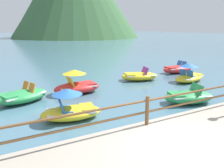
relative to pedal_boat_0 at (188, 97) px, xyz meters
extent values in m
plane|color=#477084|center=(-3.71, 36.72, -0.30)|extent=(200.00, 200.00, 0.00)
cylinder|color=brown|center=(-3.71, -1.73, 0.57)|extent=(0.12, 0.12, 0.95)
cylinder|color=brown|center=(-3.71, -1.73, 0.91)|extent=(23.80, 0.07, 0.07)
cylinder|color=brown|center=(-3.71, -1.73, 0.53)|extent=(23.80, 0.07, 0.07)
ellipsoid|color=green|center=(0.01, 0.00, -0.02)|extent=(2.59, 1.87, 0.57)
cube|color=silver|center=(0.01, 0.00, 0.08)|extent=(2.04, 1.51, 0.06)
cube|color=#339956|center=(0.25, 0.18, 0.15)|extent=(0.50, 0.50, 0.08)
cube|color=#339956|center=(0.42, 0.13, 0.37)|extent=(0.32, 0.44, 0.43)
cube|color=#339956|center=(0.11, -0.29, 0.15)|extent=(0.50, 0.50, 0.08)
cube|color=#339956|center=(0.28, -0.34, 0.37)|extent=(0.32, 0.44, 0.43)
cube|color=green|center=(-0.60, 0.19, 0.14)|extent=(0.75, 0.98, 0.12)
ellipsoid|color=yellow|center=(3.32, 3.08, -0.07)|extent=(2.74, 1.79, 0.46)
cube|color=silver|center=(3.32, 3.08, 0.01)|extent=(2.15, 1.45, 0.06)
cube|color=blue|center=(3.19, 2.79, 0.08)|extent=(0.48, 0.48, 0.08)
cube|color=blue|center=(3.02, 2.75, 0.30)|extent=(0.29, 0.44, 0.43)
cube|color=blue|center=(3.08, 3.28, 0.08)|extent=(0.48, 0.48, 0.08)
cube|color=blue|center=(2.91, 3.24, 0.30)|extent=(0.29, 0.44, 0.43)
cube|color=yellow|center=(4.00, 3.24, 0.07)|extent=(0.74, 0.98, 0.12)
cone|color=blue|center=(3.20, 3.05, 0.78)|extent=(1.43, 1.43, 0.22)
ellipsoid|color=green|center=(-6.70, 3.85, -0.02)|extent=(2.80, 2.14, 0.57)
cube|color=silver|center=(-6.70, 3.85, 0.08)|extent=(2.20, 1.72, 0.06)
cube|color=orange|center=(-6.62, 4.17, 0.15)|extent=(0.51, 0.51, 0.08)
cube|color=orange|center=(-6.45, 4.23, 0.37)|extent=(0.33, 0.45, 0.43)
cube|color=orange|center=(-6.43, 3.65, 0.15)|extent=(0.51, 0.51, 0.08)
cube|color=orange|center=(-6.26, 3.71, 0.37)|extent=(0.33, 0.45, 0.43)
cube|color=green|center=(-7.34, 3.62, 0.14)|extent=(0.84, 1.10, 0.12)
ellipsoid|color=yellow|center=(-5.37, 0.79, -0.05)|extent=(2.48, 1.59, 0.50)
cube|color=silver|center=(-5.37, 0.79, 0.03)|extent=(1.94, 1.29, 0.06)
cube|color=blue|center=(-5.59, 0.59, 0.10)|extent=(0.47, 0.47, 0.08)
cube|color=blue|center=(-5.76, 0.62, 0.32)|extent=(0.28, 0.43, 0.43)
cube|color=blue|center=(-5.50, 1.05, 0.10)|extent=(0.47, 0.47, 0.08)
cube|color=blue|center=(-5.68, 1.09, 0.32)|extent=(0.28, 0.43, 0.43)
cube|color=yellow|center=(-4.75, 0.67, 0.09)|extent=(0.65, 0.91, 0.12)
cone|color=blue|center=(-5.49, 0.81, 0.80)|extent=(1.32, 1.32, 0.22)
ellipsoid|color=yellow|center=(0.74, 4.90, -0.04)|extent=(2.72, 1.96, 0.53)
cube|color=silver|center=(0.74, 4.90, 0.05)|extent=(2.14, 1.57, 0.06)
cube|color=purple|center=(0.99, 5.09, 0.12)|extent=(0.50, 0.50, 0.08)
cube|color=purple|center=(1.16, 5.04, 0.34)|extent=(0.32, 0.44, 0.43)
cube|color=purple|center=(0.84, 4.60, 0.12)|extent=(0.50, 0.50, 0.08)
cube|color=purple|center=(1.01, 4.55, 0.34)|extent=(0.32, 0.44, 0.43)
cube|color=yellow|center=(0.10, 5.10, 0.11)|extent=(0.78, 1.02, 0.12)
ellipsoid|color=red|center=(4.72, 5.53, -0.02)|extent=(2.59, 1.33, 0.57)
cube|color=silver|center=(4.72, 5.53, 0.08)|extent=(2.02, 1.09, 0.06)
cube|color=blue|center=(4.92, 5.76, 0.15)|extent=(0.42, 0.42, 0.08)
cube|color=blue|center=(5.10, 5.76, 0.37)|extent=(0.23, 0.41, 0.43)
cube|color=blue|center=(4.89, 5.28, 0.15)|extent=(0.42, 0.42, 0.08)
cube|color=blue|center=(5.07, 5.27, 0.37)|extent=(0.23, 0.41, 0.43)
cube|color=red|center=(4.02, 5.56, 0.14)|extent=(0.60, 0.88, 0.12)
ellipsoid|color=red|center=(-3.93, 4.01, -0.01)|extent=(2.51, 1.34, 0.59)
cube|color=silver|center=(-3.93, 4.01, 0.10)|extent=(1.96, 1.10, 0.06)
cube|color=yellow|center=(-4.12, 3.76, 0.17)|extent=(0.41, 0.41, 0.08)
cube|color=yellow|center=(-4.30, 3.76, 0.39)|extent=(0.22, 0.41, 0.43)
cube|color=yellow|center=(-4.11, 4.27, 0.17)|extent=(0.41, 0.41, 0.08)
cube|color=yellow|center=(-4.29, 4.28, 0.39)|extent=(0.22, 0.41, 0.43)
cube|color=red|center=(-3.24, 3.99, 0.16)|extent=(0.57, 0.91, 0.12)
cone|color=yellow|center=(-4.05, 4.01, 0.87)|extent=(1.25, 1.25, 0.22)
cone|color=#386038|center=(10.84, 71.68, 8.52)|extent=(22.09, 22.09, 17.64)
camera|label=1|loc=(-7.97, -7.17, 3.15)|focal=36.88mm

